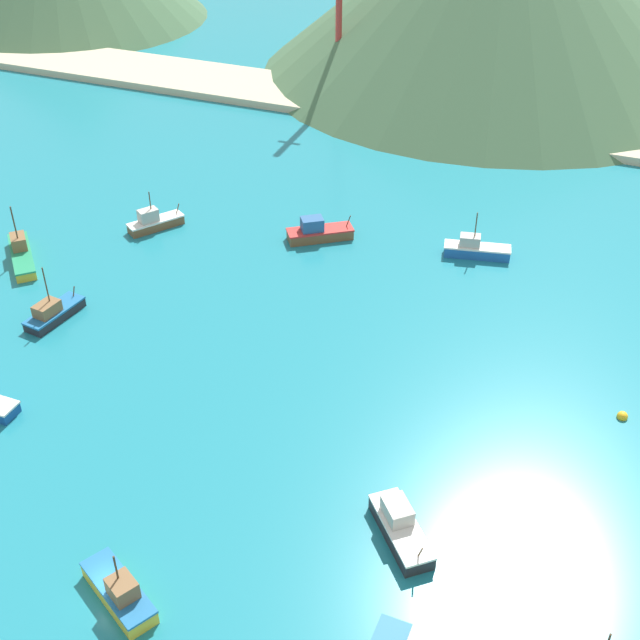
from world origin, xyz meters
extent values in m
cube|color=teal|center=(0.00, 30.00, -0.25)|extent=(260.00, 280.00, 0.50)
cube|color=brown|center=(-5.41, 52.97, 0.57)|extent=(7.79, 6.55, 1.13)
cube|color=red|center=(-5.41, 52.97, 1.23)|extent=(7.94, 6.68, 0.20)
cube|color=#28568C|center=(-6.20, 52.40, 2.12)|extent=(3.19, 3.02, 1.58)
cylinder|color=#4C3823|center=(-2.56, 55.01, 1.92)|extent=(0.60, 0.48, 1.53)
cube|color=#232328|center=(17.56, 12.68, 0.58)|extent=(6.55, 7.04, 1.16)
cube|color=white|center=(17.56, 12.68, 1.26)|extent=(6.68, 7.18, 0.20)
cube|color=#B2ADA3|center=(16.97, 13.36, 2.02)|extent=(3.04, 3.11, 1.31)
cylinder|color=#4C3823|center=(19.68, 10.23, 1.97)|extent=(0.53, 0.58, 1.57)
cube|color=#1E5BA8|center=(13.15, 56.06, 0.58)|extent=(7.80, 3.61, 1.17)
cube|color=white|center=(13.15, 56.06, 1.27)|extent=(7.96, 3.69, 0.20)
cube|color=#B2ADA3|center=(12.22, 55.86, 2.01)|extent=(2.62, 2.01, 1.28)
cylinder|color=#4C3823|center=(12.68, 55.96, 4.14)|extent=(0.14, 0.14, 2.99)
cube|color=#232328|center=(-24.70, 26.91, 0.46)|extent=(3.12, 7.00, 0.92)
cube|color=#1E669E|center=(-24.70, 26.91, 1.02)|extent=(3.19, 7.14, 0.20)
cube|color=brown|center=(-24.81, 26.07, 1.75)|extent=(2.05, 2.84, 1.26)
cylinder|color=#4C3823|center=(-24.33, 29.93, 1.56)|extent=(0.19, 0.56, 1.25)
cylinder|color=#4C3823|center=(-24.74, 26.59, 4.38)|extent=(0.14, 0.14, 4.01)
cube|color=gold|center=(-35.39, 35.06, 0.52)|extent=(8.30, 8.47, 1.03)
cube|color=#238C5B|center=(-35.39, 35.06, 1.13)|extent=(8.47, 8.64, 0.20)
cube|color=brown|center=(-36.23, 35.93, 1.98)|extent=(2.96, 2.98, 1.50)
cylinder|color=#4C3823|center=(-35.88, 35.56, 4.74)|extent=(0.17, 0.17, 4.00)
cube|color=brown|center=(-25.21, 47.78, 0.51)|extent=(5.41, 6.81, 1.03)
cube|color=white|center=(-25.21, 47.78, 1.13)|extent=(5.52, 6.95, 0.20)
cube|color=#B2ADA3|center=(-25.68, 47.06, 2.02)|extent=(2.51, 2.76, 1.58)
cylinder|color=#4C3823|center=(-23.52, 50.36, 1.74)|extent=(0.43, 0.57, 1.39)
cylinder|color=#4C3823|center=(-25.42, 47.45, 3.95)|extent=(0.13, 0.13, 2.28)
cube|color=gold|center=(0.88, -0.03, 0.60)|extent=(7.23, 5.31, 1.20)
cube|color=#1E669E|center=(0.88, -0.03, 1.30)|extent=(7.38, 5.42, 0.20)
cube|color=brown|center=(1.65, -0.44, 2.09)|extent=(2.56, 2.45, 1.39)
cylinder|color=#4C3823|center=(1.30, -0.25, 3.89)|extent=(0.15, 0.15, 2.22)
sphere|color=gold|center=(31.81, 33.09, 0.17)|extent=(0.97, 0.97, 0.97)
cube|color=#C6B793|center=(0.00, 96.77, 0.60)|extent=(247.00, 15.12, 1.20)
camera|label=1|loc=(27.73, -28.64, 49.76)|focal=46.62mm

